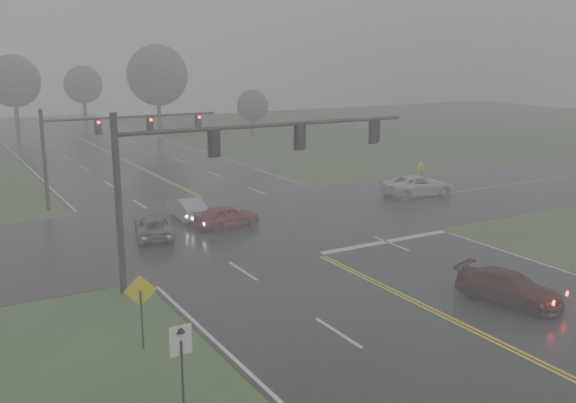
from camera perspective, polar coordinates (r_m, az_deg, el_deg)
ground at (r=23.38m, az=22.69°, el=-13.75°), size 180.00×180.00×0.00m
main_road at (r=37.86m, az=-1.94°, el=-2.51°), size 18.00×160.00×0.02m
cross_street at (r=39.58m, az=-3.31°, el=-1.83°), size 120.00×14.00×0.02m
stop_bar at (r=35.77m, az=8.74°, el=-3.59°), size 8.50×0.50×0.01m
sedan_maroon at (r=28.60m, az=18.95°, el=-8.47°), size 3.01×4.77×1.29m
sedan_red at (r=38.44m, az=-5.44°, el=-2.32°), size 4.11×1.93×1.36m
sedan_silver at (r=40.73m, az=-8.94°, el=-1.54°), size 1.51×4.11×1.34m
car_grey at (r=37.07m, az=-11.81°, el=-3.12°), size 3.03×4.71×1.21m
pickup_white at (r=47.80m, az=11.47°, el=0.52°), size 5.62×3.21×1.48m
signal_gantry_near at (r=29.13m, az=-6.05°, el=3.81°), size 15.10×0.34×7.80m
signal_gantry_far at (r=45.38m, az=-16.25°, el=5.62°), size 12.19×0.34×6.66m
sign_diamond_west at (r=22.98m, az=-12.96°, el=-8.49°), size 1.12×0.28×2.73m
sign_arrow_white at (r=18.36m, az=-9.46°, el=-13.35°), size 0.65×0.12×2.91m
sign_diamond_east at (r=48.74m, az=11.71°, el=2.71°), size 1.00×0.23×2.43m
tree_ne_a at (r=84.50m, az=-11.53°, el=10.95°), size 7.70×7.70×11.31m
tree_n_mid at (r=92.06m, az=-23.21°, el=9.80°), size 6.84×6.84×10.04m
tree_e_near at (r=80.55m, az=-3.16°, el=8.49°), size 3.93×3.93×5.78m
tree_n_far at (r=103.57m, az=-17.76°, el=9.87°), size 5.72×5.72×8.40m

